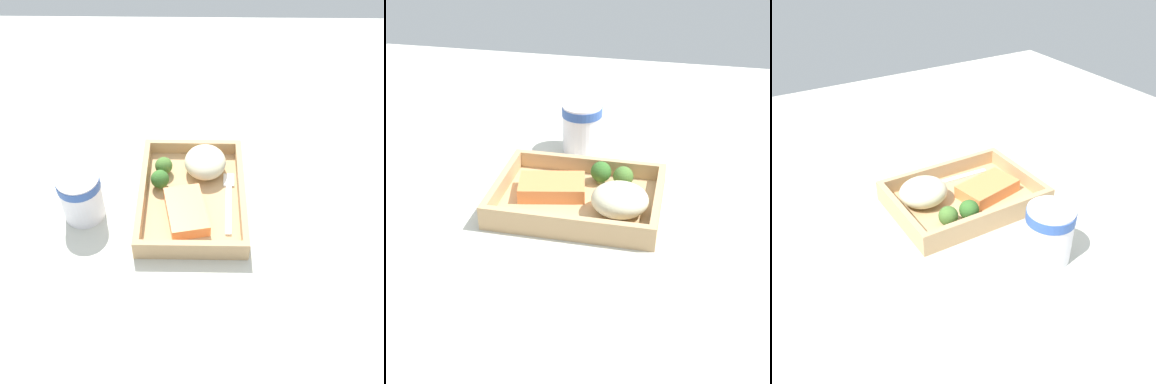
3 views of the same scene
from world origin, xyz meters
The scene contains 9 objects.
ground_plane centered at (0.00, 0.00, -1.00)cm, with size 160.00×160.00×2.00cm, color beige.
takeout_tray centered at (0.00, 0.00, 0.60)cm, with size 28.10×20.54×1.20cm, color tan.
tray_rim centered at (0.00, 0.00, 2.69)cm, with size 28.10×20.54×2.99cm.
salmon_fillet centered at (-4.80, 1.03, 2.46)cm, with size 11.30×7.07×2.53cm, color #EE8548.
mashed_potatoes centered at (7.47, -2.61, 3.79)cm, with size 9.39×8.53×5.18cm, color beige.
broccoli_floret_1 centered at (2.82, 6.42, 3.32)cm, with size 3.69×3.69×4.03cm.
broccoli_floret_2 centered at (6.87, 5.91, 3.15)cm, with size 3.61×3.61×3.81cm.
fork centered at (-0.45, -7.21, 1.42)cm, with size 15.86×2.38×0.44cm.
paper_cup centered at (-3.57, 20.65, 5.43)cm, with size 8.04×8.04×9.72cm.
Camera 3 is at (38.14, 62.69, 50.16)cm, focal length 42.00 mm.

